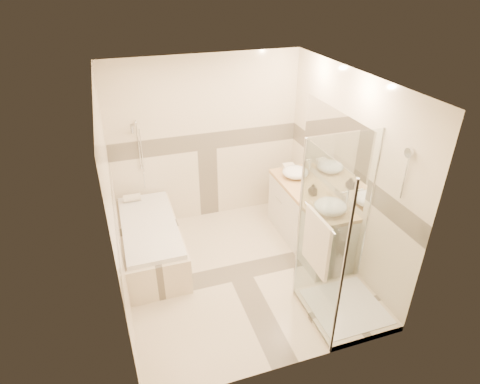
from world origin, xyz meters
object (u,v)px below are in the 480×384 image
object	(u,v)px
vanity	(308,218)
amenity_bottle_a	(314,190)
shower_enclosure	(337,276)
vessel_sink_far	(330,206)
bathtub	(151,239)
amenity_bottle_b	(312,189)
vessel_sink_near	(295,172)

from	to	relation	value
vanity	amenity_bottle_a	world-z (taller)	amenity_bottle_a
shower_enclosure	vessel_sink_far	distance (m)	0.89
vanity	amenity_bottle_a	distance (m)	0.51
bathtub	amenity_bottle_b	bearing A→B (deg)	-11.07
vessel_sink_far	amenity_bottle_a	xyz separation A→B (m)	(0.00, 0.44, -0.00)
vessel_sink_near	vessel_sink_far	size ratio (longest dim) A/B	0.94
shower_enclosure	amenity_bottle_a	distance (m)	1.28
vanity	amenity_bottle_b	xyz separation A→B (m)	(-0.02, -0.07, 0.50)
bathtub	vessel_sink_far	size ratio (longest dim) A/B	4.22
amenity_bottle_a	amenity_bottle_b	world-z (taller)	amenity_bottle_a
bathtub	vanity	world-z (taller)	vanity
vanity	vessel_sink_far	xyz separation A→B (m)	(-0.02, -0.54, 0.50)
vanity	shower_enclosure	size ratio (longest dim) A/B	0.79
vessel_sink_far	vanity	bearing A→B (deg)	87.88
bathtub	vessel_sink_far	xyz separation A→B (m)	(2.13, -0.89, 0.62)
bathtub	amenity_bottle_a	xyz separation A→B (m)	(2.13, -0.45, 0.62)
shower_enclosure	vessel_sink_far	bearing A→B (deg)	69.54
vessel_sink_far	amenity_bottle_b	world-z (taller)	vessel_sink_far
shower_enclosure	amenity_bottle_b	size ratio (longest dim) A/B	13.71
vanity	shower_enclosure	world-z (taller)	shower_enclosure
vessel_sink_far	amenity_bottle_b	bearing A→B (deg)	90.00
amenity_bottle_b	bathtub	bearing A→B (deg)	168.93
vanity	shower_enclosure	bearing A→B (deg)	-102.97
bathtub	vessel_sink_near	xyz separation A→B (m)	(2.13, 0.11, 0.62)
vanity	amenity_bottle_b	distance (m)	0.50
vanity	vessel_sink_near	distance (m)	0.68
shower_enclosure	amenity_bottle_a	world-z (taller)	shower_enclosure
shower_enclosure	amenity_bottle_a	bearing A→B (deg)	76.90
shower_enclosure	vessel_sink_far	world-z (taller)	shower_enclosure
vessel_sink_far	bathtub	bearing A→B (deg)	157.33
vanity	shower_enclosure	distance (m)	1.31
vanity	vessel_sink_near	size ratio (longest dim) A/B	4.30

